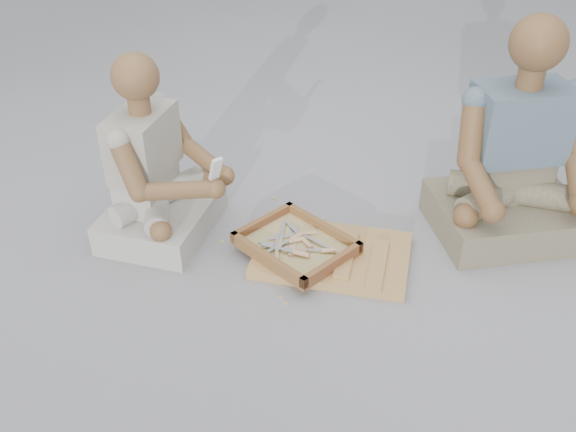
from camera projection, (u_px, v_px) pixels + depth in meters
The scene contains 34 objects.
ground at pixel (279, 298), 2.60m from camera, with size 60.00×60.00×0.00m, color #9C9CA1.
carved_panel at pixel (332, 255), 2.80m from camera, with size 0.66×0.44×0.04m, color #A98A41.
tool_tray at pixel (296, 245), 2.79m from camera, with size 0.54×0.48×0.06m.
chisel_0 at pixel (277, 255), 2.70m from camera, with size 0.12×0.20×0.02m.
chisel_1 at pixel (297, 252), 2.72m from camera, with size 0.22×0.05×0.02m.
chisel_2 at pixel (294, 248), 2.77m from camera, with size 0.10×0.21×0.02m.
chisel_3 at pixel (293, 239), 2.80m from camera, with size 0.10×0.21×0.02m.
chisel_4 at pixel (294, 249), 2.76m from camera, with size 0.22×0.05×0.02m.
chisel_5 at pixel (291, 241), 2.80m from camera, with size 0.16×0.18×0.02m.
chisel_6 at pixel (280, 242), 2.79m from camera, with size 0.10×0.21×0.02m.
chisel_7 at pixel (304, 234), 2.85m from camera, with size 0.18×0.16×0.02m.
chisel_8 at pixel (305, 241), 2.80m from camera, with size 0.20×0.13×0.02m.
chisel_9 at pixel (334, 250), 2.74m from camera, with size 0.22×0.06×0.02m.
chisel_10 at pixel (324, 250), 2.74m from camera, with size 0.21×0.11×0.02m.
chisel_11 at pixel (291, 249), 2.76m from camera, with size 0.12×0.20×0.02m.
wood_chip_0 at pixel (280, 282), 2.68m from camera, with size 0.02×0.01×0.00m, color #CFBE7A.
wood_chip_1 at pixel (340, 228), 3.01m from camera, with size 0.02×0.01×0.00m, color #CFBE7A.
wood_chip_2 at pixel (323, 219), 3.06m from camera, with size 0.02×0.01×0.00m, color #CFBE7A.
wood_chip_3 at pixel (390, 230), 2.99m from camera, with size 0.02×0.01×0.00m, color #CFBE7A.
wood_chip_4 at pixel (322, 263), 2.78m from camera, with size 0.02×0.01×0.00m, color #CFBE7A.
wood_chip_5 at pixel (223, 241), 2.92m from camera, with size 0.02×0.01×0.00m, color #CFBE7A.
wood_chip_6 at pixel (257, 227), 3.01m from camera, with size 0.02×0.01×0.00m, color #CFBE7A.
wood_chip_7 at pixel (286, 304), 2.57m from camera, with size 0.02×0.01×0.00m, color #CFBE7A.
wood_chip_8 at pixel (341, 235), 2.96m from camera, with size 0.02×0.01×0.00m, color #CFBE7A.
wood_chip_9 at pixel (313, 263), 2.79m from camera, with size 0.02×0.01×0.00m, color #CFBE7A.
wood_chip_10 at pixel (274, 198), 3.22m from camera, with size 0.02×0.01×0.00m, color #CFBE7A.
wood_chip_11 at pixel (280, 297), 2.60m from camera, with size 0.02×0.01×0.00m, color #CFBE7A.
wood_chip_12 at pixel (343, 282), 2.68m from camera, with size 0.02×0.01×0.00m, color #CFBE7A.
wood_chip_13 at pixel (313, 254), 2.84m from camera, with size 0.02×0.01×0.00m, color #CFBE7A.
wood_chip_14 at pixel (254, 278), 2.70m from camera, with size 0.02×0.01×0.00m, color #CFBE7A.
wood_chip_15 at pixel (356, 231), 2.98m from camera, with size 0.02×0.01×0.00m, color #CFBE7A.
craftsman at pixel (156, 176), 2.84m from camera, with size 0.62×0.62×0.85m.
companion at pixel (514, 167), 2.82m from camera, with size 0.81×0.79×1.00m.
mobile_phone at pixel (216, 169), 2.65m from camera, with size 0.07×0.06×0.11m.
Camera 1 is at (0.97, -1.71, 1.73)m, focal length 40.00 mm.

